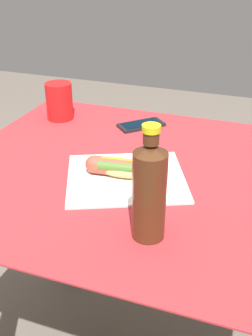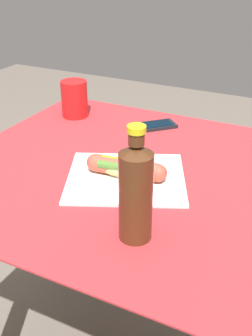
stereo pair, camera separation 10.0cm
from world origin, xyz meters
name	(u,v)px [view 2 (the right image)]	position (x,y,z in m)	size (l,w,h in m)	color
dining_table	(141,222)	(0.00, 0.00, 0.61)	(0.99, 0.83, 0.76)	brown
paper_wrapper	(126,178)	(0.02, 0.05, 0.76)	(0.29, 0.25, 0.01)	white
hot_dog	(126,168)	(0.02, 0.05, 0.79)	(0.20, 0.07, 0.05)	#DBB26B
cell_phone	(153,126)	(0.09, -0.28, 0.77)	(0.15, 0.15, 0.01)	black
soda_bottle	(136,191)	(-0.10, 0.24, 0.87)	(0.07, 0.07, 0.24)	#4C2814
drinking_cup	(74,99)	(0.36, -0.26, 0.82)	(0.09, 0.09, 0.12)	red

